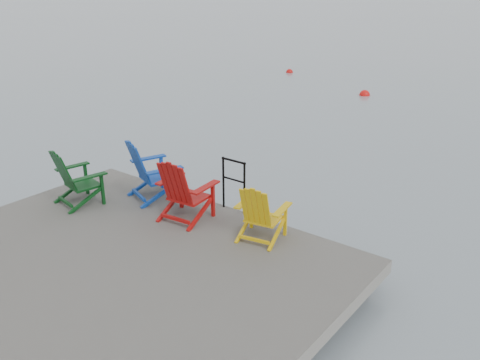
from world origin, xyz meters
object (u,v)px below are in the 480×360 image
Objects in this scene: chair_blue at (150,169)px; buoy_b at (289,72)px; chair_green at (75,177)px; chair_red at (183,189)px; handrail at (234,180)px; chair_yellow at (260,212)px; buoy_a at (365,95)px.

buoy_b is (-6.65, 15.06, -1.04)m from chair_blue.
chair_green is 0.95× the size of chair_red.
chair_yellow is (0.94, -0.57, -0.09)m from handrail.
chair_blue is 2.63× the size of buoy_a.
handrail reaches higher than buoy_a.
chair_red is 13.09m from buoy_a.
chair_green is 0.92× the size of chair_blue.
handrail is at bearing -60.88° from buoy_b.
chair_red is at bearing 176.92° from chair_yellow.
handrail is 0.84× the size of chair_blue.
handrail is 2.71m from chair_green.
chair_blue reaches higher than buoy_a.
handrail is 12.45m from buoy_a.
chair_red is (1.88, 0.67, 0.03)m from chair_green.
chair_blue is 2.42m from chair_yellow.
chair_red is at bearing 6.14° from chair_blue.
chair_red reaches higher than handrail.
handrail is 1.11m from chair_yellow.
chair_blue is 1.09m from chair_red.
chair_blue is at bearing -161.88° from handrail.
buoy_a is (-0.81, 13.44, -1.00)m from chair_green.
chair_blue is at bearing -82.52° from buoy_a.
buoy_a is (-4.06, 12.58, -0.95)m from chair_yellow.
chair_red is 17.20m from buoy_b.
chair_red reaches higher than buoy_a.
handrail is 1.01× the size of chair_yellow.
chair_blue is at bearing 60.24° from chair_green.
buoy_a reaches higher than buoy_b.
chair_red is 1.38m from chair_yellow.
buoy_b is at bearing 110.91° from chair_red.
chair_yellow is (1.36, 0.19, -0.07)m from chair_red.
chair_blue is at bearing 159.58° from chair_red.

